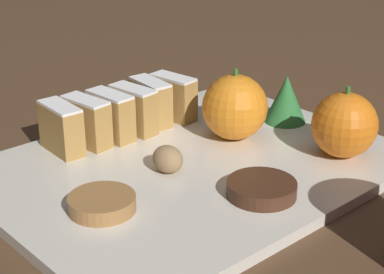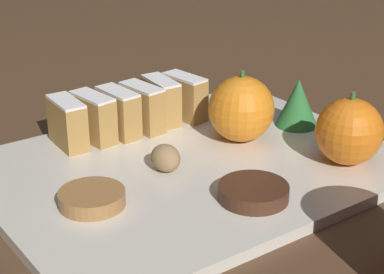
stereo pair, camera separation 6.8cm
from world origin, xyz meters
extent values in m
plane|color=#513823|center=(0.00, 0.00, 0.00)|extent=(6.00, 6.00, 0.00)
cube|color=silver|center=(0.00, 0.00, 0.01)|extent=(0.33, 0.43, 0.01)
cube|color=#B28442|center=(-0.12, -0.09, 0.04)|extent=(0.06, 0.03, 0.05)
cube|color=white|center=(-0.12, -0.09, 0.07)|extent=(0.06, 0.03, 0.00)
cube|color=#B28442|center=(-0.12, -0.06, 0.04)|extent=(0.06, 0.03, 0.05)
cube|color=white|center=(-0.12, -0.06, 0.07)|extent=(0.06, 0.03, 0.00)
cube|color=#B28442|center=(-0.11, -0.02, 0.04)|extent=(0.06, 0.03, 0.05)
cube|color=white|center=(-0.11, -0.02, 0.07)|extent=(0.06, 0.03, 0.00)
cube|color=#B28442|center=(-0.11, 0.01, 0.04)|extent=(0.06, 0.03, 0.05)
cube|color=white|center=(-0.11, 0.01, 0.07)|extent=(0.06, 0.03, 0.00)
cube|color=#B28442|center=(-0.12, 0.04, 0.04)|extent=(0.06, 0.03, 0.05)
cube|color=white|center=(-0.12, 0.04, 0.07)|extent=(0.06, 0.03, 0.00)
cube|color=#B28442|center=(-0.11, 0.07, 0.04)|extent=(0.06, 0.03, 0.05)
cube|color=white|center=(-0.11, 0.07, 0.07)|extent=(0.06, 0.03, 0.00)
sphere|color=orange|center=(0.10, 0.14, 0.05)|extent=(0.07, 0.07, 0.07)
cylinder|color=#38702D|center=(0.10, 0.14, 0.09)|extent=(0.01, 0.01, 0.01)
sphere|color=orange|center=(-0.02, 0.08, 0.05)|extent=(0.08, 0.08, 0.08)
cylinder|color=#38702D|center=(-0.02, 0.08, 0.09)|extent=(0.00, 0.01, 0.01)
ellipsoid|color=#9E7A51|center=(0.00, -0.03, 0.03)|extent=(0.04, 0.03, 0.03)
cylinder|color=#472819|center=(0.10, 0.00, 0.02)|extent=(0.07, 0.07, 0.01)
cylinder|color=#A3703D|center=(0.02, -0.13, 0.02)|extent=(0.06, 0.06, 0.01)
cone|color=#2D7538|center=(-0.01, 0.17, 0.04)|extent=(0.05, 0.05, 0.06)
camera|label=1|loc=(0.47, -0.42, 0.31)|focal=60.00mm
camera|label=2|loc=(0.51, -0.37, 0.31)|focal=60.00mm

